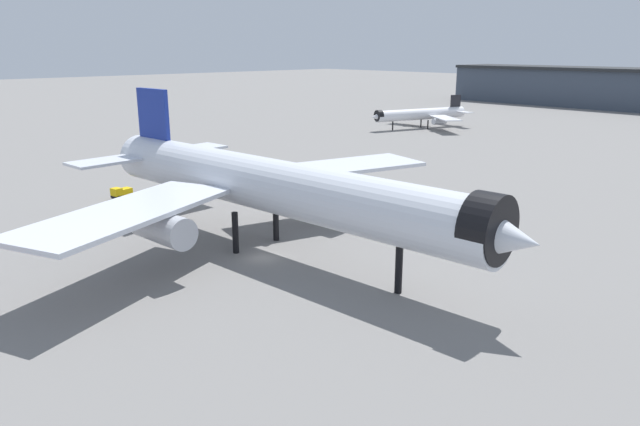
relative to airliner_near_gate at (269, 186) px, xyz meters
The scene contains 4 objects.
ground 8.33m from the airliner_near_gate, 58.04° to the right, with size 900.00×900.00×0.00m, color slate.
airliner_near_gate is the anchor object (origin of this frame).
airliner_far_taxiway 117.16m from the airliner_near_gate, 118.32° to the left, with size 30.49×34.17×9.49m.
baggage_tug_wing 37.03m from the airliner_near_gate, behind, with size 2.27×3.39×1.85m.
Camera 1 is at (51.15, -39.76, 23.37)m, focal length 33.31 mm.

